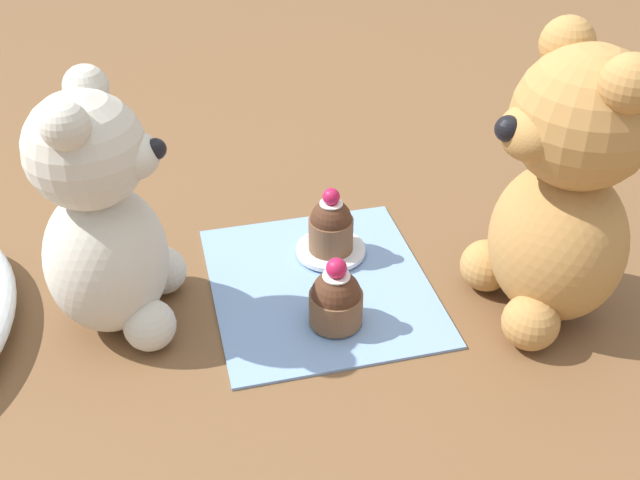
{
  "coord_description": "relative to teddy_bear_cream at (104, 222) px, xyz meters",
  "views": [
    {
      "loc": [
        -0.57,
        0.14,
        0.47
      ],
      "look_at": [
        0.0,
        0.0,
        0.06
      ],
      "focal_mm": 42.0,
      "sensor_mm": 36.0,
      "label": 1
    }
  ],
  "objects": [
    {
      "name": "teddy_bear_cream",
      "position": [
        0.0,
        0.0,
        0.0
      ],
      "size": [
        0.14,
        0.13,
        0.24
      ],
      "rotation": [
        0.0,
        0.0,
        -0.21
      ],
      "color": "beige",
      "rests_on": "ground_plane"
    },
    {
      "name": "teddy_bear_tan",
      "position": [
        -0.08,
        -0.39,
        0.02
      ],
      "size": [
        0.14,
        0.14,
        0.27
      ],
      "rotation": [
        0.0,
        0.0,
        3.18
      ],
      "color": "#B78447",
      "rests_on": "ground_plane"
    },
    {
      "name": "cupcake_near_tan_bear",
      "position": [
        0.05,
        -0.22,
        -0.07
      ],
      "size": [
        0.05,
        0.05,
        0.07
      ],
      "color": "brown",
      "rests_on": "saucer_plate"
    },
    {
      "name": "saucer_plate",
      "position": [
        0.05,
        -0.22,
        -0.1
      ],
      "size": [
        0.07,
        0.07,
        0.01
      ],
      "primitive_type": "cylinder",
      "color": "silver",
      "rests_on": "knitted_placemat"
    },
    {
      "name": "cupcake_near_cream_bear",
      "position": [
        -0.06,
        -0.19,
        -0.08
      ],
      "size": [
        0.05,
        0.05,
        0.07
      ],
      "color": "brown",
      "rests_on": "knitted_placemat"
    },
    {
      "name": "ground_plane",
      "position": [
        0.0,
        -0.19,
        -0.11
      ],
      "size": [
        4.0,
        4.0,
        0.0
      ],
      "primitive_type": "plane",
      "color": "brown"
    },
    {
      "name": "knitted_placemat",
      "position": [
        0.0,
        -0.19,
        -0.1
      ],
      "size": [
        0.24,
        0.21,
        0.01
      ],
      "primitive_type": "cube",
      "color": "#7A9ED1",
      "rests_on": "ground_plane"
    }
  ]
}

